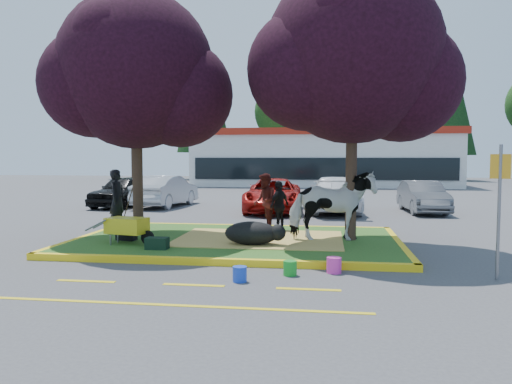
# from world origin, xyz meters

# --- Properties ---
(ground) EXTENTS (90.00, 90.00, 0.00)m
(ground) POSITION_xyz_m (0.00, 0.00, 0.00)
(ground) COLOR #424244
(ground) RESTS_ON ground
(median_island) EXTENTS (8.00, 5.00, 0.15)m
(median_island) POSITION_xyz_m (0.00, 0.00, 0.07)
(median_island) COLOR #27591B
(median_island) RESTS_ON ground
(curb_near) EXTENTS (8.30, 0.16, 0.15)m
(curb_near) POSITION_xyz_m (0.00, -2.58, 0.07)
(curb_near) COLOR yellow
(curb_near) RESTS_ON ground
(curb_far) EXTENTS (8.30, 0.16, 0.15)m
(curb_far) POSITION_xyz_m (0.00, 2.58, 0.07)
(curb_far) COLOR yellow
(curb_far) RESTS_ON ground
(curb_left) EXTENTS (0.16, 5.30, 0.15)m
(curb_left) POSITION_xyz_m (-4.08, 0.00, 0.07)
(curb_left) COLOR yellow
(curb_left) RESTS_ON ground
(curb_right) EXTENTS (0.16, 5.30, 0.15)m
(curb_right) POSITION_xyz_m (4.08, 0.00, 0.07)
(curb_right) COLOR yellow
(curb_right) RESTS_ON ground
(straw_bedding) EXTENTS (4.20, 3.00, 0.01)m
(straw_bedding) POSITION_xyz_m (0.60, 0.00, 0.15)
(straw_bedding) COLOR #D9BF59
(straw_bedding) RESTS_ON median_island
(tree_purple_left) EXTENTS (5.06, 4.20, 6.51)m
(tree_purple_left) POSITION_xyz_m (-2.78, 0.38, 4.36)
(tree_purple_left) COLOR black
(tree_purple_left) RESTS_ON median_island
(tree_purple_right) EXTENTS (5.30, 4.40, 6.82)m
(tree_purple_right) POSITION_xyz_m (2.92, 0.18, 4.56)
(tree_purple_right) COLOR black
(tree_purple_right) RESTS_ON median_island
(fire_lane_stripe_a) EXTENTS (1.10, 0.12, 0.01)m
(fire_lane_stripe_a) POSITION_xyz_m (-2.00, -4.20, 0.00)
(fire_lane_stripe_a) COLOR yellow
(fire_lane_stripe_a) RESTS_ON ground
(fire_lane_stripe_b) EXTENTS (1.10, 0.12, 0.01)m
(fire_lane_stripe_b) POSITION_xyz_m (0.00, -4.20, 0.00)
(fire_lane_stripe_b) COLOR yellow
(fire_lane_stripe_b) RESTS_ON ground
(fire_lane_stripe_c) EXTENTS (1.10, 0.12, 0.01)m
(fire_lane_stripe_c) POSITION_xyz_m (2.00, -4.20, 0.00)
(fire_lane_stripe_c) COLOR yellow
(fire_lane_stripe_c) RESTS_ON ground
(fire_lane_long) EXTENTS (6.00, 0.10, 0.01)m
(fire_lane_long) POSITION_xyz_m (0.00, -5.40, 0.00)
(fire_lane_long) COLOR yellow
(fire_lane_long) RESTS_ON ground
(retail_building) EXTENTS (20.40, 8.40, 4.40)m
(retail_building) POSITION_xyz_m (2.00, 27.98, 2.25)
(retail_building) COLOR silver
(retail_building) RESTS_ON ground
(treeline) EXTENTS (46.58, 7.80, 14.63)m
(treeline) POSITION_xyz_m (1.23, 37.61, 7.73)
(treeline) COLOR black
(treeline) RESTS_ON ground
(cow) EXTENTS (2.21, 1.29, 1.76)m
(cow) POSITION_xyz_m (2.42, -0.03, 1.03)
(cow) COLOR silver
(cow) RESTS_ON median_island
(calf) EXTENTS (1.42, 0.99, 0.56)m
(calf) POSITION_xyz_m (0.53, -0.91, 0.43)
(calf) COLOR black
(calf) RESTS_ON median_island
(handler) EXTENTS (0.46, 0.66, 1.74)m
(handler) POSITION_xyz_m (-3.70, 1.11, 1.02)
(handler) COLOR black
(handler) RESTS_ON median_island
(visitor_a) EXTENTS (0.79, 0.91, 1.62)m
(visitor_a) POSITION_xyz_m (0.52, 1.69, 0.96)
(visitor_a) COLOR #451613
(visitor_a) RESTS_ON median_island
(visitor_b) EXTENTS (0.71, 0.89, 1.41)m
(visitor_b) POSITION_xyz_m (0.95, 1.63, 0.86)
(visitor_b) COLOR black
(visitor_b) RESTS_ON median_island
(wheelbarrow) EXTENTS (1.69, 0.75, 0.64)m
(wheelbarrow) POSITION_xyz_m (-2.45, -1.21, 0.59)
(wheelbarrow) COLOR black
(wheelbarrow) RESTS_ON median_island
(gear_bag_dark) EXTENTS (0.52, 0.35, 0.25)m
(gear_bag_dark) POSITION_xyz_m (-2.70, -0.68, 0.27)
(gear_bag_dark) COLOR black
(gear_bag_dark) RESTS_ON median_island
(gear_bag_green) EXTENTS (0.50, 0.31, 0.27)m
(gear_bag_green) POSITION_xyz_m (-1.52, -1.75, 0.28)
(gear_bag_green) COLOR black
(gear_bag_green) RESTS_ON median_island
(sign_post) EXTENTS (0.34, 0.13, 2.47)m
(sign_post) POSITION_xyz_m (5.38, -3.05, 1.52)
(sign_post) COLOR slate
(sign_post) RESTS_ON ground
(bucket_green) EXTENTS (0.28, 0.28, 0.28)m
(bucket_green) POSITION_xyz_m (1.62, -3.23, 0.14)
(bucket_green) COLOR green
(bucket_green) RESTS_ON ground
(bucket_pink) EXTENTS (0.36, 0.36, 0.31)m
(bucket_pink) POSITION_xyz_m (2.45, -2.92, 0.15)
(bucket_pink) COLOR #F336AF
(bucket_pink) RESTS_ON ground
(bucket_blue) EXTENTS (0.27, 0.27, 0.28)m
(bucket_blue) POSITION_xyz_m (0.75, -3.84, 0.14)
(bucket_blue) COLOR blue
(bucket_blue) RESTS_ON ground
(car_black) EXTENTS (2.26, 4.33, 1.41)m
(car_black) POSITION_xyz_m (-6.79, 8.93, 0.70)
(car_black) COLOR black
(car_black) RESTS_ON ground
(car_silver) EXTENTS (1.97, 4.44, 1.42)m
(car_silver) POSITION_xyz_m (-4.93, 9.23, 0.71)
(car_silver) COLOR #AFB2B7
(car_silver) RESTS_ON ground
(car_red) EXTENTS (2.55, 5.01, 1.36)m
(car_red) POSITION_xyz_m (0.13, 7.75, 0.68)
(car_red) COLOR #A9130E
(car_red) RESTS_ON ground
(car_white) EXTENTS (2.17, 5.08, 1.46)m
(car_white) POSITION_xyz_m (2.63, 7.92, 0.73)
(car_white) COLOR white
(car_white) RESTS_ON ground
(car_grey) EXTENTS (1.58, 3.96, 1.28)m
(car_grey) POSITION_xyz_m (6.15, 8.28, 0.64)
(car_grey) COLOR #56595E
(car_grey) RESTS_ON ground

